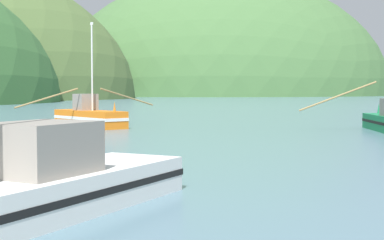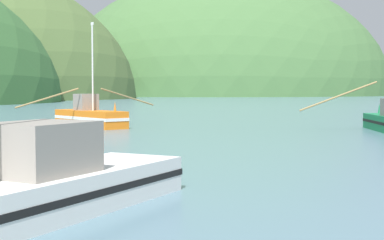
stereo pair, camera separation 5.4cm
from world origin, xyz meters
TOP-DOWN VIEW (x-y plane):
  - hill_far_right at (86.54, 249.16)m, footprint 154.53×123.63m
  - fishing_boat_orange at (-0.37, 46.16)m, footprint 10.58×7.58m
  - fishing_boat_white at (-5.51, 16.22)m, footprint 8.64×8.71m

SIDE VIEW (x-z plane):
  - hill_far_right at x=86.54m, z-range -53.39..53.39m
  - fishing_boat_white at x=-5.51m, z-range -3.08..4.33m
  - fishing_boat_orange at x=-0.37m, z-range -3.03..4.56m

